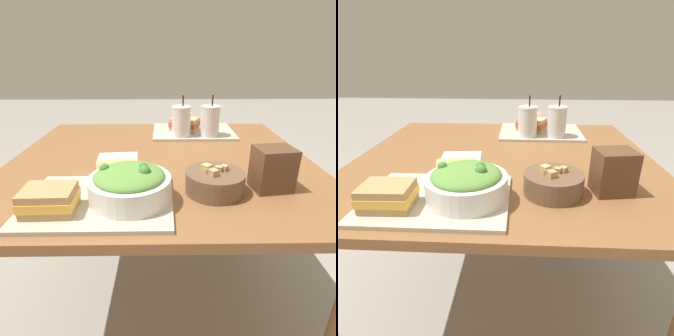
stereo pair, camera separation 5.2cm
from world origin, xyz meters
The scene contains 14 objects.
ground_plane centered at (0.00, 0.00, 0.00)m, with size 12.00×12.00×0.00m, color gray.
dining_table centered at (0.00, 0.00, 0.65)m, with size 1.16×1.08×0.75m.
tray_near centered at (-0.17, -0.35, 0.75)m, with size 0.40×0.31×0.01m.
tray_far centered at (0.16, 0.36, 0.75)m, with size 0.40×0.31×0.01m.
salad_bowl centered at (-0.08, -0.35, 0.81)m, with size 0.23×0.23×0.10m.
soup_bowl centered at (0.16, -0.29, 0.78)m, with size 0.18×0.18×0.09m.
sandwich_near centered at (-0.28, -0.41, 0.79)m, with size 0.14×0.11×0.06m.
baguette_near centered at (-0.13, -0.24, 0.80)m, with size 0.13×0.09×0.07m.
sandwich_far centered at (0.12, 0.36, 0.79)m, with size 0.17×0.15×0.06m.
baguette_far centered at (0.12, 0.47, 0.80)m, with size 0.11×0.09×0.07m.
drink_cup_dark centered at (0.10, 0.26, 0.83)m, with size 0.09×0.09×0.19m.
drink_cup_red centered at (0.23, 0.26, 0.83)m, with size 0.09×0.09×0.19m.
chip_bag centered at (0.34, -0.28, 0.81)m, with size 0.12×0.11×0.13m.
napkin_folded centered at (-0.17, 0.00, 0.75)m, with size 0.16×0.12×0.00m.
Camera 2 is at (0.06, -1.04, 1.14)m, focal length 30.00 mm.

